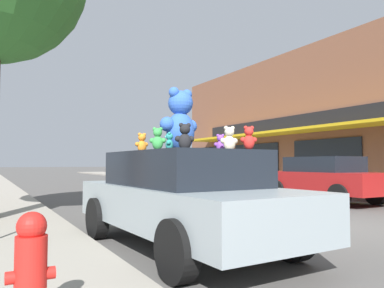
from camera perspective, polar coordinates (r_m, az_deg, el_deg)
name	(u,v)px	position (r m, az deg, el deg)	size (l,w,h in m)	color
ground_plane	(333,226)	(8.13, 20.64, -11.67)	(260.00, 260.00, 0.00)	#514F4C
plush_art_car	(182,196)	(5.60, -1.54, -7.95)	(2.04, 4.47, 1.44)	#8C999E
teddy_bear_giant	(180,121)	(5.82, -1.81, 3.51)	(0.75, 0.52, 0.99)	blue
teddy_bear_cream	(229,139)	(5.67, 5.70, 0.73)	(0.29, 0.19, 0.38)	beige
teddy_bear_green	(158,139)	(5.09, -5.26, 0.75)	(0.23, 0.19, 0.31)	green
teddy_bear_purple	(220,143)	(5.84, 4.34, 0.11)	(0.20, 0.17, 0.28)	purple
teddy_bear_red	(249,138)	(5.00, 8.66, 0.87)	(0.24, 0.17, 0.32)	red
teddy_bear_orange	(142,143)	(6.25, -7.64, 0.15)	(0.25, 0.16, 0.33)	orange
teddy_bear_black	(185,137)	(5.13, -1.10, 1.07)	(0.29, 0.19, 0.38)	black
teddy_bear_teal	(169,142)	(5.38, -3.49, 0.34)	(0.16, 0.20, 0.27)	teal
parked_car_far_center	(324,178)	(12.76, 19.41, -4.93)	(1.83, 4.05, 1.47)	maroon
fire_hydrant	(31,268)	(3.02, -23.35, -16.90)	(0.33, 0.22, 0.79)	red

